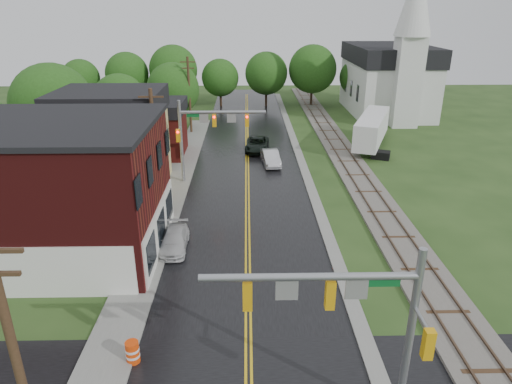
{
  "coord_description": "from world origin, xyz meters",
  "views": [
    {
      "loc": [
        0.01,
        -10.62,
        14.34
      ],
      "look_at": [
        0.55,
        15.97,
        3.5
      ],
      "focal_mm": 32.0,
      "sensor_mm": 36.0,
      "label": 1
    }
  ],
  "objects_px": {
    "utility_pole_b": "(155,147)",
    "pickup_white": "(174,240)",
    "construction_barrel": "(133,352)",
    "tree_left_c": "(121,103)",
    "suv_dark": "(257,144)",
    "utility_pole_a": "(16,361)",
    "utility_pole_c": "(189,94)",
    "brick_building": "(39,190)",
    "semi_trailer": "(372,128)",
    "church": "(391,73)",
    "tree_left_e": "(174,90)",
    "sedan_silver": "(271,158)",
    "tree_left_b": "(55,107)",
    "traffic_signal_near": "(351,308)",
    "traffic_signal_far": "(206,127)"
  },
  "relations": [
    {
      "from": "utility_pole_b",
      "to": "construction_barrel",
      "type": "relative_size",
      "value": 8.63
    },
    {
      "from": "tree_left_c",
      "to": "utility_pole_b",
      "type": "bearing_deg",
      "value": -68.51
    },
    {
      "from": "brick_building",
      "to": "tree_left_b",
      "type": "bearing_deg",
      "value": 107.61
    },
    {
      "from": "church",
      "to": "tree_left_b",
      "type": "relative_size",
      "value": 2.06
    },
    {
      "from": "utility_pole_a",
      "to": "pickup_white",
      "type": "relative_size",
      "value": 2.21
    },
    {
      "from": "brick_building",
      "to": "suv_dark",
      "type": "relative_size",
      "value": 2.83
    },
    {
      "from": "utility_pole_b",
      "to": "tree_left_e",
      "type": "height_order",
      "value": "utility_pole_b"
    },
    {
      "from": "church",
      "to": "tree_left_b",
      "type": "bearing_deg",
      "value": -150.01
    },
    {
      "from": "church",
      "to": "semi_trailer",
      "type": "height_order",
      "value": "church"
    },
    {
      "from": "utility_pole_a",
      "to": "semi_trailer",
      "type": "distance_m",
      "value": 42.57
    },
    {
      "from": "utility_pole_b",
      "to": "utility_pole_c",
      "type": "relative_size",
      "value": 1.0
    },
    {
      "from": "utility_pole_c",
      "to": "brick_building",
      "type": "bearing_deg",
      "value": -101.09
    },
    {
      "from": "church",
      "to": "construction_barrel",
      "type": "xyz_separation_m",
      "value": [
        -25.0,
        -48.67,
        -5.31
      ]
    },
    {
      "from": "suv_dark",
      "to": "construction_barrel",
      "type": "xyz_separation_m",
      "value": [
        -6.08,
        -31.23,
        -0.18
      ]
    },
    {
      "from": "church",
      "to": "tree_left_b",
      "type": "distance_m",
      "value": 43.7
    },
    {
      "from": "utility_pole_a",
      "to": "suv_dark",
      "type": "distance_m",
      "value": 37.36
    },
    {
      "from": "church",
      "to": "brick_building",
      "type": "bearing_deg",
      "value": -129.98
    },
    {
      "from": "semi_trailer",
      "to": "suv_dark",
      "type": "bearing_deg",
      "value": -175.4
    },
    {
      "from": "utility_pole_a",
      "to": "suv_dark",
      "type": "bearing_deg",
      "value": 77.75
    },
    {
      "from": "suv_dark",
      "to": "semi_trailer",
      "type": "distance_m",
      "value": 12.59
    },
    {
      "from": "tree_left_b",
      "to": "construction_barrel",
      "type": "height_order",
      "value": "tree_left_b"
    },
    {
      "from": "church",
      "to": "traffic_signal_near",
      "type": "bearing_deg",
      "value": -107.72
    },
    {
      "from": "suv_dark",
      "to": "pickup_white",
      "type": "bearing_deg",
      "value": -99.85
    },
    {
      "from": "tree_left_c",
      "to": "suv_dark",
      "type": "bearing_deg",
      "value": -13.56
    },
    {
      "from": "utility_pole_c",
      "to": "tree_left_e",
      "type": "distance_m",
      "value": 2.79
    },
    {
      "from": "utility_pole_a",
      "to": "tree_left_c",
      "type": "xyz_separation_m",
      "value": [
        -7.05,
        39.9,
        -0.21
      ]
    },
    {
      "from": "utility_pole_b",
      "to": "pickup_white",
      "type": "height_order",
      "value": "utility_pole_b"
    },
    {
      "from": "tree_left_e",
      "to": "traffic_signal_near",
      "type": "bearing_deg",
      "value": -74.32
    },
    {
      "from": "utility_pole_b",
      "to": "semi_trailer",
      "type": "xyz_separation_m",
      "value": [
        20.35,
        15.3,
        -2.59
      ]
    },
    {
      "from": "traffic_signal_near",
      "to": "construction_barrel",
      "type": "height_order",
      "value": "traffic_signal_near"
    },
    {
      "from": "church",
      "to": "suv_dark",
      "type": "xyz_separation_m",
      "value": [
        -18.92,
        -17.44,
        -5.13
      ]
    },
    {
      "from": "church",
      "to": "sedan_silver",
      "type": "xyz_separation_m",
      "value": [
        -17.7,
        -22.15,
        -5.13
      ]
    },
    {
      "from": "utility_pole_a",
      "to": "tree_left_b",
      "type": "xyz_separation_m",
      "value": [
        -11.05,
        31.9,
        1.0
      ]
    },
    {
      "from": "utility_pole_a",
      "to": "utility_pole_b",
      "type": "bearing_deg",
      "value": 90.0
    },
    {
      "from": "pickup_white",
      "to": "suv_dark",
      "type": "bearing_deg",
      "value": 74.02
    },
    {
      "from": "utility_pole_b",
      "to": "sedan_silver",
      "type": "distance_m",
      "value": 13.81
    },
    {
      "from": "church",
      "to": "sedan_silver",
      "type": "relative_size",
      "value": 4.67
    },
    {
      "from": "utility_pole_c",
      "to": "church",
      "type": "bearing_deg",
      "value": 19.97
    },
    {
      "from": "pickup_white",
      "to": "utility_pole_a",
      "type": "bearing_deg",
      "value": -98.97
    },
    {
      "from": "brick_building",
      "to": "traffic_signal_far",
      "type": "bearing_deg",
      "value": 53.08
    },
    {
      "from": "semi_trailer",
      "to": "construction_barrel",
      "type": "distance_m",
      "value": 37.23
    },
    {
      "from": "utility_pole_b",
      "to": "pickup_white",
      "type": "bearing_deg",
      "value": -72.74
    },
    {
      "from": "pickup_white",
      "to": "semi_trailer",
      "type": "bearing_deg",
      "value": 49.83
    },
    {
      "from": "brick_building",
      "to": "sedan_silver",
      "type": "distance_m",
      "value": 22.48
    },
    {
      "from": "utility_pole_b",
      "to": "semi_trailer",
      "type": "distance_m",
      "value": 25.59
    },
    {
      "from": "tree_left_b",
      "to": "brick_building",
      "type": "bearing_deg",
      "value": -72.39
    },
    {
      "from": "sedan_silver",
      "to": "semi_trailer",
      "type": "relative_size",
      "value": 0.39
    },
    {
      "from": "traffic_signal_near",
      "to": "tree_left_b",
      "type": "relative_size",
      "value": 0.76
    },
    {
      "from": "sedan_silver",
      "to": "utility_pole_b",
      "type": "bearing_deg",
      "value": -139.62
    },
    {
      "from": "brick_building",
      "to": "traffic_signal_near",
      "type": "distance_m",
      "value": 20.6
    }
  ]
}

